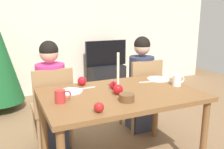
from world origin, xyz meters
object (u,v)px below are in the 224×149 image
tv_stand (106,78)px  candle_centerpiece (118,86)px  chair_left (53,104)px  person_right_child (141,86)px  mug_right (177,80)px  chair_right (142,91)px  tv (106,53)px  dining_table (121,101)px  apple_by_left_plate (114,85)px  plate_right (158,79)px  mug_left (61,96)px  person_left_child (52,97)px  plate_left (71,91)px  apple_by_right_mug (99,107)px  bowl_walnuts (127,98)px  apple_near_candle (82,81)px

tv_stand → candle_centerpiece: 2.55m
chair_left → person_right_child: person_right_child is taller
mug_right → tv_stand: bearing=84.6°
chair_right → tv: tv is taller
dining_table → apple_by_left_plate: bearing=98.0°
plate_right → apple_by_left_plate: bearing=-169.0°
mug_right → mug_left: bearing=-179.9°
person_left_child → apple_by_left_plate: (0.49, -0.52, 0.22)m
plate_right → mug_right: (0.04, -0.27, 0.05)m
person_right_child → plate_left: (-1.00, -0.44, 0.19)m
apple_by_left_plate → apple_by_right_mug: size_ratio=0.99×
chair_left → candle_centerpiece: bearing=-54.4°
chair_right → mug_right: (0.01, -0.64, 0.29)m
dining_table → apple_by_left_plate: 0.17m
candle_centerpiece → tv_stand: bearing=69.8°
chair_right → plate_right: chair_right is taller
person_right_child → apple_by_right_mug: person_right_child is taller
tv_stand → plate_right: bearing=-97.2°
bowl_walnuts → chair_left: bearing=118.4°
plate_right → apple_near_candle: (-0.80, 0.12, 0.04)m
tv → apple_by_left_plate: (-0.83, -2.18, 0.08)m
person_right_child → tv: 1.68m
plate_left → mug_right: (1.00, -0.23, 0.05)m
bowl_walnuts → apple_near_candle: apple_near_candle is taller
plate_right → mug_right: 0.27m
plate_right → mug_left: size_ratio=1.77×
chair_right → mug_right: bearing=-89.4°
plate_left → person_right_child: bearing=24.0°
chair_right → mug_right: size_ratio=6.86×
dining_table → apple_near_candle: (-0.25, 0.36, 0.13)m
chair_right → bowl_walnuts: (-0.64, -0.83, 0.27)m
candle_centerpiece → dining_table: bearing=35.7°
mug_right → chair_right: bearing=90.6°
bowl_walnuts → apple_by_left_plate: (0.04, 0.34, 0.01)m
chair_right → candle_centerpiece: (-0.63, -0.64, 0.31)m
tv → apple_by_left_plate: tv is taller
plate_left → tv: bearing=59.8°
tv → candle_centerpiece: size_ratio=2.15×
chair_left → plate_left: (0.10, -0.41, 0.24)m
dining_table → bowl_walnuts: 0.25m
plate_right → apple_near_candle: bearing=171.3°
person_right_child → plate_right: bearing=-94.6°
bowl_walnuts → apple_by_left_plate: bearing=83.5°
plate_right → apple_by_right_mug: bearing=-147.2°
chair_left → chair_right: size_ratio=1.00×
person_right_child → plate_left: 1.11m
candle_centerpiece → chair_right: bearing=45.4°
chair_left → apple_by_right_mug: bearing=-80.4°
plate_left → tv_stand: bearing=59.8°
apple_by_left_plate → tv_stand: bearing=69.1°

